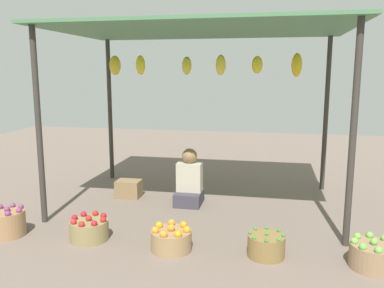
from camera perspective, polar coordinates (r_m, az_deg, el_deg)
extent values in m
plane|color=#746359|center=(5.69, 1.20, -8.39)|extent=(14.00, 14.00, 0.00)
cylinder|color=#38332D|center=(5.07, -20.96, 2.23)|extent=(0.07, 0.07, 2.34)
cylinder|color=#38332D|center=(4.37, 21.90, 1.01)|extent=(0.07, 0.07, 2.34)
cylinder|color=#38332D|center=(6.96, -11.58, 4.66)|extent=(0.07, 0.07, 2.34)
cylinder|color=#38332D|center=(6.47, 18.50, 3.95)|extent=(0.07, 0.07, 2.34)
cube|color=#4B7E52|center=(5.43, 1.30, 15.98)|extent=(3.81, 2.44, 0.04)
ellipsoid|color=yellow|center=(5.75, -10.87, 10.91)|extent=(0.16, 0.16, 0.27)
ellipsoid|color=yellow|center=(5.44, -7.32, 11.06)|extent=(0.12, 0.12, 0.26)
ellipsoid|color=yellow|center=(5.82, -0.75, 11.07)|extent=(0.14, 0.14, 0.25)
ellipsoid|color=yellow|center=(5.33, 4.11, 11.14)|extent=(0.13, 0.13, 0.26)
ellipsoid|color=yellow|center=(5.28, 9.24, 11.04)|extent=(0.14, 0.14, 0.22)
ellipsoid|color=yellow|center=(5.49, 14.66, 10.81)|extent=(0.14, 0.14, 0.31)
cube|color=#3C3943|center=(5.63, -0.45, -7.66)|extent=(0.36, 0.44, 0.18)
cube|color=#BCB29D|center=(5.59, -0.35, -4.67)|extent=(0.34, 0.22, 0.40)
sphere|color=olive|center=(5.52, -0.35, -1.72)|extent=(0.21, 0.21, 0.21)
cylinder|color=#9D754F|center=(5.03, -24.65, -10.20)|extent=(0.37, 0.37, 0.28)
sphere|color=#7B3A6C|center=(4.97, -24.79, -8.39)|extent=(0.06, 0.06, 0.06)
sphere|color=#883668|center=(4.89, -23.37, -8.67)|extent=(0.06, 0.06, 0.06)
sphere|color=#783C69|center=(5.01, -23.15, -8.21)|extent=(0.06, 0.06, 0.06)
sphere|color=#7A406D|center=(5.10, -24.14, -7.95)|extent=(0.06, 0.06, 0.06)
sphere|color=#7D2E6C|center=(5.10, -25.59, -8.08)|extent=(0.06, 0.06, 0.06)
sphere|color=#793371|center=(4.83, -24.70, -8.99)|extent=(0.06, 0.06, 0.06)
cylinder|color=olive|center=(4.63, -14.39, -11.75)|extent=(0.42, 0.42, 0.22)
sphere|color=red|center=(4.58, -14.46, -10.17)|extent=(0.07, 0.07, 0.07)
sphere|color=red|center=(4.52, -12.50, -10.48)|extent=(0.07, 0.07, 0.07)
sphere|color=#B01D1B|center=(4.64, -12.47, -9.93)|extent=(0.07, 0.07, 0.07)
sphere|color=red|center=(4.73, -13.57, -9.58)|extent=(0.07, 0.07, 0.07)
sphere|color=#AF1C2D|center=(4.73, -15.15, -9.62)|extent=(0.07, 0.07, 0.07)
sphere|color=#B51928|center=(4.66, -16.36, -10.02)|extent=(0.07, 0.07, 0.07)
sphere|color=red|center=(4.54, -16.50, -10.57)|extent=(0.07, 0.07, 0.07)
sphere|color=#B52321|center=(4.44, -15.41, -10.96)|extent=(0.07, 0.07, 0.07)
sphere|color=#AD1C27|center=(4.43, -13.72, -10.93)|extent=(0.07, 0.07, 0.07)
cylinder|color=#9A7B53|center=(4.25, -2.96, -13.51)|extent=(0.42, 0.42, 0.21)
sphere|color=orange|center=(4.20, -2.98, -11.82)|extent=(0.08, 0.08, 0.08)
sphere|color=orange|center=(4.17, -0.75, -12.10)|extent=(0.08, 0.08, 0.08)
sphere|color=orange|center=(4.29, -1.20, -11.40)|extent=(0.08, 0.08, 0.08)
sphere|color=orange|center=(4.35, -2.93, -11.11)|extent=(0.08, 0.08, 0.08)
sphere|color=orange|center=(4.30, -4.69, -11.40)|extent=(0.08, 0.08, 0.08)
sphere|color=orange|center=(4.17, -5.24, -12.10)|extent=(0.08, 0.08, 0.08)
sphere|color=orange|center=(4.07, -4.06, -12.69)|extent=(0.08, 0.08, 0.08)
sphere|color=orange|center=(4.06, -2.00, -12.70)|extent=(0.08, 0.08, 0.08)
cylinder|color=olive|center=(4.18, 10.50, -14.02)|extent=(0.37, 0.37, 0.22)
sphere|color=green|center=(4.13, 10.56, -12.44)|extent=(0.04, 0.04, 0.04)
sphere|color=#397F35|center=(4.13, 12.88, -12.56)|extent=(0.04, 0.04, 0.04)
sphere|color=#388124|center=(4.24, 12.18, -11.94)|extent=(0.04, 0.04, 0.04)
sphere|color=#358F2B|center=(4.28, 10.59, -11.65)|extent=(0.04, 0.04, 0.04)
sphere|color=#3E8435|center=(4.24, 8.98, -11.83)|extent=(0.04, 0.04, 0.04)
sphere|color=#398233|center=(4.13, 8.23, -12.40)|extent=(0.04, 0.04, 0.04)
sphere|color=#36902B|center=(4.03, 8.84, -13.05)|extent=(0.04, 0.04, 0.04)
sphere|color=#318032|center=(3.98, 10.52, -13.39)|extent=(0.04, 0.04, 0.04)
sphere|color=green|center=(4.02, 12.22, -13.17)|extent=(0.04, 0.04, 0.04)
cylinder|color=#957655|center=(4.25, 24.29, -14.30)|extent=(0.43, 0.43, 0.23)
sphere|color=#6BB147|center=(4.19, 24.43, -12.52)|extent=(0.07, 0.07, 0.07)
sphere|color=#6DAB4C|center=(4.33, 25.67, -11.97)|extent=(0.07, 0.07, 0.07)
sphere|color=#6ABB43|center=(4.35, 23.91, -11.75)|extent=(0.07, 0.07, 0.07)
sphere|color=#72BB40|center=(4.28, 22.44, -12.01)|extent=(0.07, 0.07, 0.07)
sphere|color=#74BB4A|center=(4.16, 22.06, -12.64)|extent=(0.07, 0.07, 0.07)
sphere|color=#68B643|center=(4.06, 23.10, -13.28)|extent=(0.07, 0.07, 0.07)
sphere|color=#70B74A|center=(4.04, 24.98, -13.53)|extent=(0.07, 0.07, 0.07)
cube|color=olive|center=(6.00, -8.97, -6.30)|extent=(0.35, 0.26, 0.25)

